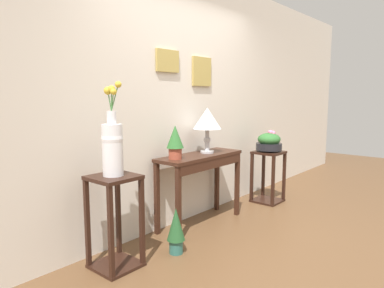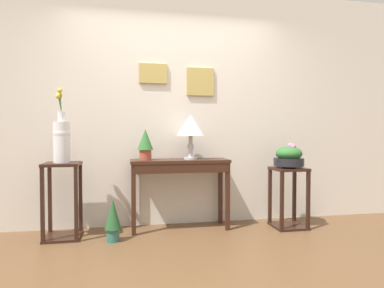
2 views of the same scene
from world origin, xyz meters
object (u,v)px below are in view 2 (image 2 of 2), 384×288
(console_table, at_px, (180,171))
(table_lamp, at_px, (191,127))
(pedestal_stand_right, at_px, (288,198))
(pedestal_stand_left, at_px, (63,201))
(potted_plant_on_console, at_px, (145,143))
(planter_bowl_wide_right, at_px, (289,157))
(potted_plant_floor, at_px, (113,218))
(flower_vase_tall_left, at_px, (62,137))

(console_table, xyz_separation_m, table_lamp, (0.12, 0.02, 0.50))
(table_lamp, xyz_separation_m, pedestal_stand_right, (1.11, -0.17, -0.81))
(console_table, distance_m, pedestal_stand_left, 1.26)
(potted_plant_on_console, bearing_deg, planter_bowl_wide_right, -6.42)
(table_lamp, height_order, potted_plant_floor, table_lamp)
(table_lamp, xyz_separation_m, planter_bowl_wide_right, (1.11, -0.17, -0.34))
(potted_plant_on_console, relative_size, potted_plant_floor, 0.80)
(potted_plant_on_console, height_order, pedestal_stand_left, potted_plant_on_console)
(table_lamp, bearing_deg, pedestal_stand_right, -8.64)
(potted_plant_on_console, height_order, planter_bowl_wide_right, potted_plant_on_console)
(console_table, bearing_deg, potted_plant_floor, -158.25)
(table_lamp, bearing_deg, pedestal_stand_left, -175.73)
(table_lamp, bearing_deg, potted_plant_on_console, 178.56)
(pedestal_stand_right, height_order, planter_bowl_wide_right, planter_bowl_wide_right)
(flower_vase_tall_left, relative_size, planter_bowl_wide_right, 2.21)
(flower_vase_tall_left, bearing_deg, potted_plant_on_console, 7.71)
(potted_plant_on_console, distance_m, flower_vase_tall_left, 0.86)
(console_table, bearing_deg, table_lamp, 9.94)
(pedestal_stand_left, bearing_deg, potted_plant_on_console, 7.63)
(flower_vase_tall_left, bearing_deg, pedestal_stand_left, 66.77)
(pedestal_stand_left, distance_m, potted_plant_floor, 0.57)
(console_table, distance_m, pedestal_stand_right, 1.28)
(pedestal_stand_right, bearing_deg, potted_plant_on_console, 173.60)
(pedestal_stand_right, bearing_deg, planter_bowl_wide_right, -50.25)
(console_table, relative_size, table_lamp, 2.18)
(table_lamp, relative_size, potted_plant_floor, 1.17)
(table_lamp, xyz_separation_m, flower_vase_tall_left, (-1.36, -0.10, -0.11))
(potted_plant_on_console, xyz_separation_m, potted_plant_floor, (-0.34, -0.32, -0.74))
(pedestal_stand_left, xyz_separation_m, planter_bowl_wide_right, (2.47, -0.07, 0.42))
(flower_vase_tall_left, bearing_deg, potted_plant_floor, -21.97)
(table_lamp, xyz_separation_m, potted_plant_floor, (-0.84, -0.31, -0.92))
(pedestal_stand_left, relative_size, potted_plant_floor, 1.83)
(table_lamp, relative_size, pedestal_stand_right, 0.73)
(flower_vase_tall_left, xyz_separation_m, potted_plant_floor, (0.51, -0.21, -0.81))
(potted_plant_on_console, relative_size, pedestal_stand_right, 0.49)
(flower_vase_tall_left, height_order, planter_bowl_wide_right, flower_vase_tall_left)
(table_lamp, distance_m, flower_vase_tall_left, 1.36)
(console_table, xyz_separation_m, potted_plant_on_console, (-0.38, 0.03, 0.32))
(potted_plant_on_console, relative_size, pedestal_stand_left, 0.44)
(console_table, relative_size, flower_vase_tall_left, 1.46)
(pedestal_stand_left, height_order, planter_bowl_wide_right, planter_bowl_wide_right)
(pedestal_stand_right, bearing_deg, pedestal_stand_left, 178.44)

